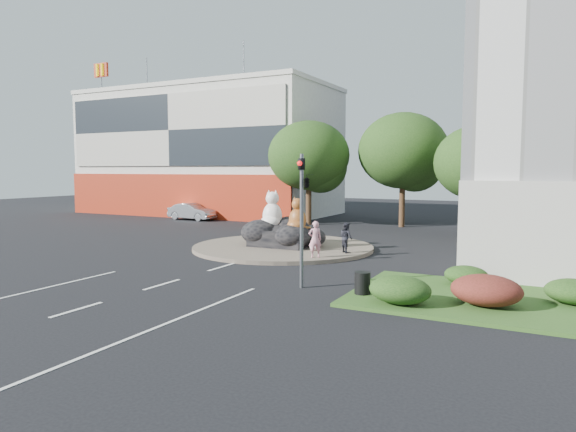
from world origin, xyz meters
name	(u,v)px	position (x,y,z in m)	size (l,w,h in m)	color
ground	(162,285)	(0.00, 0.00, 0.00)	(120.00, 120.00, 0.00)	black
roundabout_island	(283,247)	(0.00, 10.00, 0.10)	(10.00, 10.00, 0.20)	brown
rock_plinth	(283,237)	(0.00, 10.00, 0.65)	(3.20, 2.60, 0.90)	black
shophouse_block	(208,152)	(-18.00, 27.91, 6.18)	(25.20, 12.30, 17.40)	silver
grass_verge	(505,302)	(12.00, 3.00, 0.06)	(10.00, 6.00, 0.12)	#28521B
tree_left	(310,159)	(-3.93, 22.06, 5.25)	(6.46, 6.46, 8.27)	#382314
tree_mid	(404,155)	(3.07, 24.06, 5.56)	(6.84, 6.84, 8.76)	#382314
tree_right	(480,166)	(9.07, 20.06, 4.63)	(5.70, 5.70, 7.30)	#382314
hedge_near_green	(400,290)	(9.00, 1.00, 0.57)	(2.00, 1.60, 0.90)	#153310
hedge_red	(486,290)	(11.50, 2.00, 0.61)	(2.20, 1.76, 0.99)	#441B12
hedge_mid_green	(575,292)	(14.00, 3.50, 0.53)	(1.80, 1.44, 0.81)	#153310
hedge_back_green	(466,275)	(10.50, 4.80, 0.48)	(1.60, 1.28, 0.72)	#153310
traffic_light	(304,191)	(5.10, 2.00, 3.62)	(0.44, 1.24, 5.00)	#595B60
street_lamp	(542,166)	(12.82, 8.00, 4.55)	(2.34, 0.22, 8.06)	#595B60
cat_white	(272,209)	(-0.75, 10.14, 2.20)	(1.31, 1.14, 2.19)	white
cat_tabby	(298,214)	(1.09, 9.63, 2.04)	(1.13, 0.98, 1.88)	#AE5B24
kitten_calico	(256,238)	(-1.35, 9.31, 0.62)	(0.50, 0.44, 0.84)	silver
kitten_white	(315,242)	(2.29, 9.23, 0.65)	(0.54, 0.47, 0.90)	silver
pedestrian_pink	(315,239)	(3.18, 7.29, 1.08)	(0.64, 0.42, 1.76)	pink
pedestrian_dark	(346,237)	(4.00, 9.35, 0.97)	(0.75, 0.59, 1.55)	black
parked_car	(192,212)	(-14.83, 20.98, 0.73)	(1.55, 4.44, 1.46)	#A8ACB0
litter_bin	(362,283)	(7.50, 1.68, 0.50)	(0.55, 0.55, 0.77)	black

